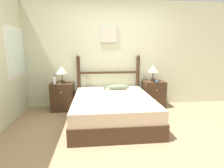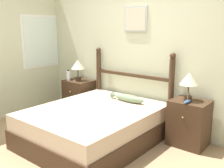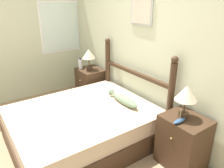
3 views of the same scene
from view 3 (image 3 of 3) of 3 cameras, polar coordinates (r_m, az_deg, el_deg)
ground_plane at (r=3.01m, az=-18.68°, el=-19.49°), size 16.00×16.00×0.00m
wall_back at (r=3.22m, az=9.22°, el=9.87°), size 6.40×0.08×2.55m
bed at (r=3.14m, az=-7.48°, el=-10.75°), size 1.54×1.90×0.50m
headboard at (r=3.40m, az=5.77°, el=0.23°), size 1.55×0.09×1.27m
nightstand_left at (r=4.29m, az=-5.57°, el=-0.23°), size 0.50×0.45×0.65m
nightstand_right at (r=2.82m, az=17.99°, el=-14.18°), size 0.50×0.45×0.65m
table_lamp_left at (r=4.08m, az=-6.10°, el=7.60°), size 0.25×0.25×0.39m
table_lamp_right at (r=2.53m, az=18.82°, el=-2.63°), size 0.25×0.25×0.39m
bottle at (r=4.21m, az=-8.28°, el=5.29°), size 0.07×0.07×0.21m
model_boat at (r=2.53m, az=17.24°, el=-9.16°), size 0.06×0.18×0.16m
fish_pillow at (r=3.14m, az=3.02°, el=-4.08°), size 0.60×0.13×0.12m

